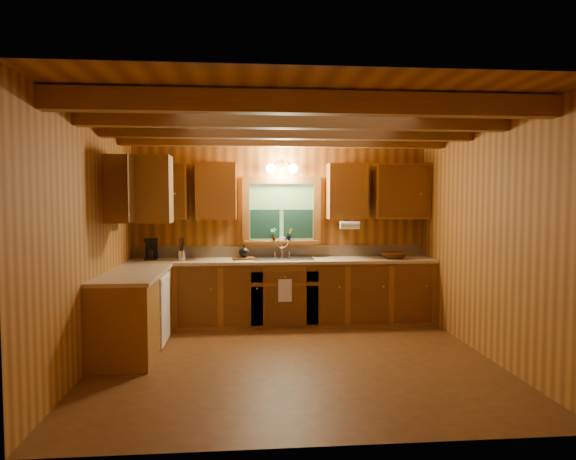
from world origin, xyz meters
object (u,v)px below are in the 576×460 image
at_px(coffee_maker, 151,249).
at_px(wicker_basket, 394,255).
at_px(cutting_board, 244,259).
at_px(sink, 283,262).

bearing_deg(coffee_maker, wicker_basket, -10.46).
bearing_deg(coffee_maker, cutting_board, -11.95).
height_order(cutting_board, wicker_basket, wicker_basket).
relative_size(cutting_board, wicker_basket, 0.76).
bearing_deg(cutting_board, wicker_basket, -14.68).
height_order(coffee_maker, cutting_board, coffee_maker).
bearing_deg(cutting_board, sink, -12.05).
height_order(sink, cutting_board, sink).
bearing_deg(sink, coffee_maker, 177.16).
xyz_separation_m(cutting_board, wicker_basket, (2.09, -0.07, 0.03)).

